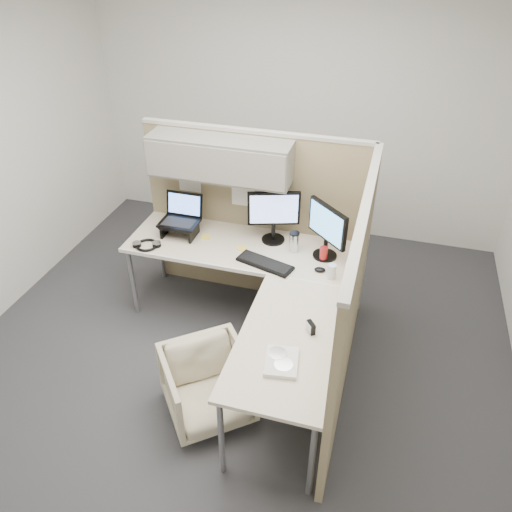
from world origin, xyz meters
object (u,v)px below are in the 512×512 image
(office_chair, at_px, (208,382))
(monitor_left, at_px, (274,213))
(desk, at_px, (255,282))
(keyboard, at_px, (265,264))

(office_chair, bearing_deg, monitor_left, 45.52)
(desk, bearing_deg, keyboard, 80.87)
(desk, height_order, office_chair, desk)
(desk, xyz_separation_m, keyboard, (0.03, 0.19, 0.05))
(desk, height_order, monitor_left, monitor_left)
(office_chair, bearing_deg, keyboard, 41.42)
(desk, xyz_separation_m, office_chair, (-0.13, -0.74, -0.39))
(desk, distance_m, keyboard, 0.20)
(desk, xyz_separation_m, monitor_left, (0.00, 0.57, 0.32))
(desk, relative_size, monitor_left, 4.29)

